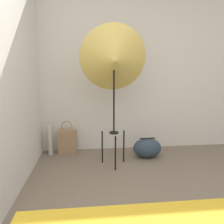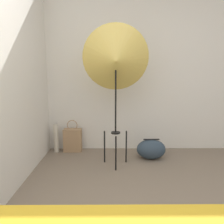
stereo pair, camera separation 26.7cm
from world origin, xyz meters
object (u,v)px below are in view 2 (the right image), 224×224
object	(u,v)px
photo_umbrella	(116,60)
duffel_bag	(151,149)
paper_roll	(56,138)
tote_bag	(73,140)

from	to	relation	value
photo_umbrella	duffel_bag	bearing A→B (deg)	22.11
photo_umbrella	paper_roll	size ratio (longest dim) A/B	4.11
tote_bag	duffel_bag	size ratio (longest dim) A/B	1.22
photo_umbrella	tote_bag	size ratio (longest dim) A/B	3.62
duffel_bag	paper_roll	xyz separation A→B (m)	(-1.48, 0.30, 0.08)
duffel_bag	paper_roll	world-z (taller)	paper_roll
tote_bag	paper_roll	distance (m)	0.26
photo_umbrella	paper_roll	bearing A→B (deg)	151.36
duffel_bag	tote_bag	bearing A→B (deg)	164.67
tote_bag	duffel_bag	xyz separation A→B (m)	(1.22, -0.33, -0.04)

